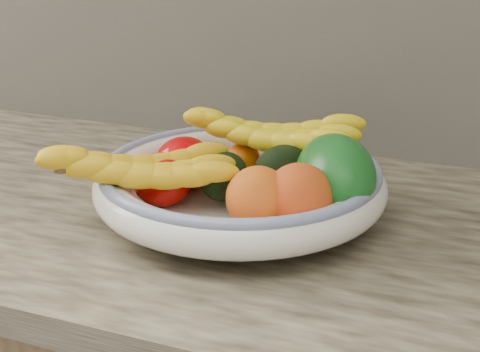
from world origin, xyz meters
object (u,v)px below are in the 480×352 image
at_px(fruit_bowl, 240,184).
at_px(banana_bunch_back, 269,140).
at_px(green_mango, 335,176).
at_px(banana_bunch_front, 138,174).

distance_m(fruit_bowl, banana_bunch_back, 0.09).
bearing_deg(green_mango, fruit_bowl, 149.63).
bearing_deg(fruit_bowl, banana_bunch_front, -135.41).
relative_size(fruit_bowl, banana_bunch_front, 1.50).
height_order(green_mango, banana_bunch_back, green_mango).
height_order(banana_bunch_back, banana_bunch_front, banana_bunch_back).
distance_m(green_mango, banana_bunch_back, 0.14).
bearing_deg(banana_bunch_front, green_mango, -7.92).
relative_size(green_mango, banana_bunch_front, 0.57).
height_order(fruit_bowl, banana_bunch_back, banana_bunch_back).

